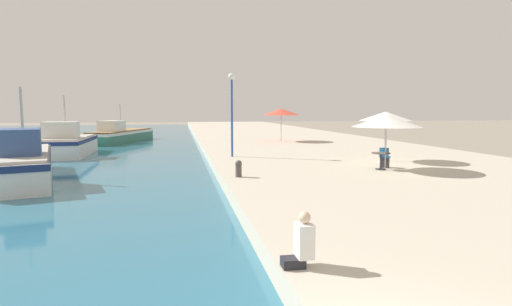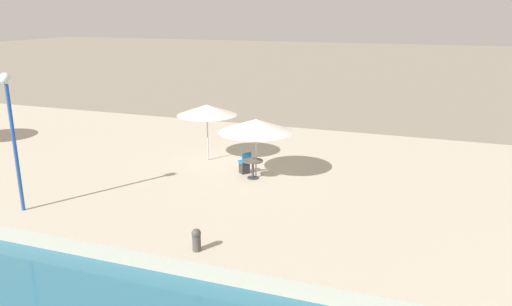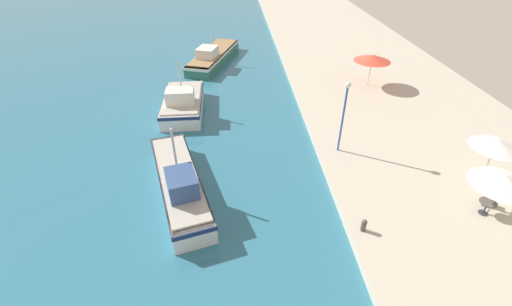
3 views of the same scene
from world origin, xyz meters
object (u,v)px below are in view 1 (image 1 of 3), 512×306
(cafe_umbrella_striped, at_px, (281,112))
(cafe_table, at_px, (381,157))
(person_at_quay, at_px, (302,243))
(fishing_boat_near, at_px, (24,162))
(cafe_umbrella_pink, at_px, (387,121))
(lamppost, at_px, (232,100))
(fishing_boat_far, at_px, (120,134))
(cafe_chair_left, at_px, (385,160))
(fishing_boat_mid, at_px, (66,144))
(mooring_bollard, at_px, (239,168))
(cafe_umbrella_white, at_px, (386,116))

(cafe_umbrella_striped, xyz_separation_m, cafe_table, (0.33, -16.10, -1.87))
(person_at_quay, bearing_deg, fishing_boat_near, 124.28)
(cafe_umbrella_pink, relative_size, lamppost, 0.64)
(fishing_boat_far, distance_m, cafe_umbrella_pink, 28.21)
(cafe_umbrella_striped, bearing_deg, cafe_chair_left, -87.01)
(cafe_chair_left, distance_m, person_at_quay, 12.38)
(cafe_table, bearing_deg, cafe_umbrella_striped, 91.18)
(fishing_boat_far, xyz_separation_m, cafe_umbrella_pink, (14.35, -24.22, 1.88))
(fishing_boat_near, bearing_deg, cafe_table, -27.63)
(fishing_boat_mid, bearing_deg, cafe_chair_left, -38.02)
(cafe_umbrella_striped, bearing_deg, fishing_boat_near, -138.66)
(cafe_umbrella_pink, height_order, cafe_table, cafe_umbrella_pink)
(cafe_umbrella_striped, bearing_deg, fishing_boat_mid, -168.67)
(mooring_bollard, bearing_deg, fishing_boat_near, 157.21)
(cafe_chair_left, height_order, lamppost, lamppost)
(mooring_bollard, bearing_deg, fishing_boat_far, 107.58)
(fishing_boat_far, relative_size, cafe_umbrella_striped, 3.36)
(cafe_umbrella_striped, height_order, cafe_chair_left, cafe_umbrella_striped)
(person_at_quay, xyz_separation_m, lamppost, (0.86, 15.68, 2.69))
(fishing_boat_near, height_order, lamppost, lamppost)
(cafe_chair_left, height_order, mooring_bollard, cafe_chair_left)
(cafe_umbrella_pink, xyz_separation_m, lamppost, (-5.86, 6.10, 0.99))
(fishing_boat_mid, bearing_deg, mooring_bollard, -55.55)
(mooring_bollard, bearing_deg, cafe_table, 6.35)
(fishing_boat_far, distance_m, mooring_bollard, 26.07)
(cafe_umbrella_striped, distance_m, lamppost, 11.42)
(cafe_chair_left, xyz_separation_m, lamppost, (-6.17, 5.50, 2.77))
(cafe_umbrella_white, relative_size, cafe_umbrella_striped, 0.85)
(fishing_boat_mid, relative_size, person_at_quay, 7.06)
(cafe_umbrella_white, xyz_separation_m, lamppost, (-7.34, 3.30, 0.84))
(fishing_boat_far, bearing_deg, fishing_boat_mid, -82.00)
(lamppost, bearing_deg, cafe_chair_left, -41.70)
(cafe_umbrella_pink, height_order, person_at_quay, cafe_umbrella_pink)
(cafe_umbrella_white, relative_size, mooring_bollard, 3.99)
(fishing_boat_mid, height_order, cafe_umbrella_white, fishing_boat_mid)
(cafe_umbrella_striped, distance_m, cafe_table, 16.21)
(cafe_umbrella_pink, height_order, cafe_chair_left, cafe_umbrella_pink)
(fishing_boat_far, xyz_separation_m, cafe_table, (14.18, -24.15, 0.31))
(cafe_umbrella_striped, bearing_deg, mooring_bollard, -109.57)
(fishing_boat_near, bearing_deg, cafe_chair_left, -25.37)
(fishing_boat_far, bearing_deg, cafe_umbrella_pink, -41.62)
(cafe_chair_left, distance_m, mooring_bollard, 6.90)
(fishing_boat_mid, relative_size, cafe_chair_left, 7.22)
(fishing_boat_near, height_order, cafe_table, fishing_boat_near)
(mooring_bollard, bearing_deg, lamppost, 84.76)
(cafe_chair_left, bearing_deg, cafe_umbrella_striped, 134.64)
(fishing_boat_near, relative_size, mooring_bollard, 13.52)
(cafe_umbrella_pink, bearing_deg, fishing_boat_far, 120.65)
(cafe_umbrella_pink, distance_m, person_at_quay, 11.82)
(fishing_boat_far, height_order, cafe_umbrella_striped, fishing_boat_far)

